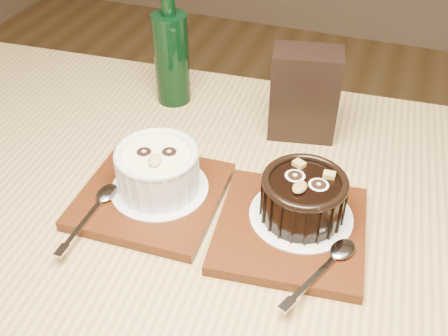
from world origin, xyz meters
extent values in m
cube|color=#9E7A45|center=(-0.04, 0.22, 0.73)|extent=(1.25, 0.88, 0.04)
cylinder|color=#9E7A45|center=(-0.61, 0.53, 0.35)|extent=(0.06, 0.06, 0.71)
cube|color=#4A1F0C|center=(-0.13, 0.26, 0.76)|extent=(0.19, 0.19, 0.01)
cylinder|color=white|center=(-0.12, 0.27, 0.77)|extent=(0.13, 0.13, 0.00)
cylinder|color=white|center=(-0.12, 0.27, 0.79)|extent=(0.10, 0.10, 0.05)
cylinder|color=#FFF49B|center=(-0.12, 0.27, 0.82)|extent=(0.09, 0.09, 0.00)
torus|color=white|center=(-0.12, 0.27, 0.82)|extent=(0.11, 0.11, 0.01)
cylinder|color=black|center=(-0.14, 0.27, 0.82)|extent=(0.03, 0.03, 0.00)
cylinder|color=black|center=(-0.11, 0.28, 0.82)|extent=(0.03, 0.03, 0.00)
ellipsoid|color=tan|center=(-0.12, 0.25, 0.83)|extent=(0.02, 0.03, 0.01)
cube|color=#4A1F0C|center=(0.06, 0.26, 0.76)|extent=(0.20, 0.20, 0.01)
cylinder|color=white|center=(0.07, 0.28, 0.77)|extent=(0.13, 0.13, 0.00)
cylinder|color=black|center=(0.07, 0.28, 0.79)|extent=(0.10, 0.10, 0.05)
cylinder|color=black|center=(0.07, 0.28, 0.82)|extent=(0.09, 0.09, 0.00)
torus|color=black|center=(0.07, 0.28, 0.82)|extent=(0.11, 0.11, 0.01)
cylinder|color=black|center=(0.05, 0.29, 0.82)|extent=(0.02, 0.02, 0.00)
cylinder|color=black|center=(0.08, 0.28, 0.82)|extent=(0.02, 0.02, 0.00)
ellipsoid|color=olive|center=(0.07, 0.27, 0.82)|extent=(0.02, 0.03, 0.01)
cube|color=olive|center=(0.05, 0.31, 0.82)|extent=(0.02, 0.02, 0.01)
cube|color=olive|center=(0.09, 0.30, 0.82)|extent=(0.01, 0.01, 0.01)
cube|color=black|center=(0.02, 0.48, 0.82)|extent=(0.11, 0.08, 0.14)
cylinder|color=black|center=(-0.21, 0.50, 0.83)|extent=(0.06, 0.06, 0.15)
camera|label=1|loc=(0.14, -0.20, 1.23)|focal=42.00mm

